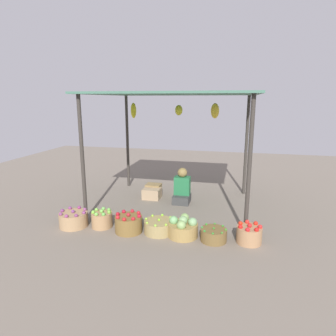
{
  "coord_description": "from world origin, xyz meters",
  "views": [
    {
      "loc": [
        1.27,
        -5.96,
        2.23
      ],
      "look_at": [
        0.0,
        -0.58,
        0.95
      ],
      "focal_mm": 31.68,
      "sensor_mm": 36.0,
      "label": 1
    }
  ],
  "objects_px": {
    "basket_red_apples": "(129,224)",
    "wooden_crate_near_vendor": "(154,190)",
    "vendor_person": "(182,189)",
    "basket_green_apples": "(102,219)",
    "wooden_crate_stacked_rear": "(152,193)",
    "basket_limes": "(159,227)",
    "basket_cabbages": "(183,228)",
    "basket_red_tomatoes": "(249,234)",
    "basket_purple_onions": "(74,219)",
    "basket_green_chilies": "(214,235)"
  },
  "relations": [
    {
      "from": "basket_red_apples",
      "to": "wooden_crate_near_vendor",
      "type": "bearing_deg",
      "value": 93.76
    },
    {
      "from": "vendor_person",
      "to": "basket_red_apples",
      "type": "xyz_separation_m",
      "value": [
        -0.62,
        -1.69,
        -0.15
      ]
    },
    {
      "from": "basket_green_apples",
      "to": "wooden_crate_stacked_rear",
      "type": "distance_m",
      "value": 1.77
    },
    {
      "from": "basket_limes",
      "to": "wooden_crate_near_vendor",
      "type": "height_order",
      "value": "wooden_crate_near_vendor"
    },
    {
      "from": "basket_green_apples",
      "to": "wooden_crate_stacked_rear",
      "type": "bearing_deg",
      "value": 75.92
    },
    {
      "from": "basket_limes",
      "to": "wooden_crate_near_vendor",
      "type": "bearing_deg",
      "value": 108.6
    },
    {
      "from": "basket_red_apples",
      "to": "basket_cabbages",
      "type": "xyz_separation_m",
      "value": [
        0.94,
        0.04,
        -0.0
      ]
    },
    {
      "from": "basket_cabbages",
      "to": "basket_red_tomatoes",
      "type": "bearing_deg",
      "value": 1.0
    },
    {
      "from": "wooden_crate_near_vendor",
      "to": "basket_purple_onions",
      "type": "bearing_deg",
      "value": -114.22
    },
    {
      "from": "wooden_crate_near_vendor",
      "to": "basket_green_apples",
      "type": "bearing_deg",
      "value": -101.75
    },
    {
      "from": "basket_green_apples",
      "to": "basket_limes",
      "type": "xyz_separation_m",
      "value": [
        1.06,
        0.0,
        -0.03
      ]
    },
    {
      "from": "basket_cabbages",
      "to": "basket_red_apples",
      "type": "bearing_deg",
      "value": -177.49
    },
    {
      "from": "basket_purple_onions",
      "to": "basket_red_apples",
      "type": "distance_m",
      "value": 1.05
    },
    {
      "from": "wooden_crate_stacked_rear",
      "to": "basket_limes",
      "type": "bearing_deg",
      "value": -69.9
    },
    {
      "from": "vendor_person",
      "to": "basket_green_chilies",
      "type": "relative_size",
      "value": 1.84
    },
    {
      "from": "basket_limes",
      "to": "basket_green_chilies",
      "type": "bearing_deg",
      "value": -5.49
    },
    {
      "from": "basket_purple_onions",
      "to": "basket_green_apples",
      "type": "height_order",
      "value": "basket_green_apples"
    },
    {
      "from": "vendor_person",
      "to": "basket_red_tomatoes",
      "type": "xyz_separation_m",
      "value": [
        1.39,
        -1.63,
        -0.16
      ]
    },
    {
      "from": "basket_red_tomatoes",
      "to": "wooden_crate_near_vendor",
      "type": "xyz_separation_m",
      "value": [
        -2.14,
        1.96,
        -0.01
      ]
    },
    {
      "from": "basket_purple_onions",
      "to": "basket_cabbages",
      "type": "relative_size",
      "value": 1.01
    },
    {
      "from": "basket_purple_onions",
      "to": "wooden_crate_near_vendor",
      "type": "distance_m",
      "value": 2.23
    },
    {
      "from": "basket_purple_onions",
      "to": "wooden_crate_near_vendor",
      "type": "height_order",
      "value": "basket_purple_onions"
    },
    {
      "from": "vendor_person",
      "to": "basket_cabbages",
      "type": "bearing_deg",
      "value": -78.78
    },
    {
      "from": "wooden_crate_near_vendor",
      "to": "wooden_crate_stacked_rear",
      "type": "xyz_separation_m",
      "value": [
        0.03,
        -0.23,
        -0.02
      ]
    },
    {
      "from": "basket_red_apples",
      "to": "basket_green_chilies",
      "type": "height_order",
      "value": "basket_red_apples"
    },
    {
      "from": "basket_red_apples",
      "to": "basket_cabbages",
      "type": "height_order",
      "value": "basket_cabbages"
    },
    {
      "from": "basket_limes",
      "to": "basket_purple_onions",
      "type": "bearing_deg",
      "value": -176.51
    },
    {
      "from": "basket_purple_onions",
      "to": "basket_red_apples",
      "type": "xyz_separation_m",
      "value": [
        1.05,
        0.01,
        0.02
      ]
    },
    {
      "from": "vendor_person",
      "to": "basket_purple_onions",
      "type": "bearing_deg",
      "value": -134.45
    },
    {
      "from": "basket_red_tomatoes",
      "to": "basket_red_apples",
      "type": "bearing_deg",
      "value": -178.29
    },
    {
      "from": "basket_red_apples",
      "to": "basket_limes",
      "type": "relative_size",
      "value": 0.92
    },
    {
      "from": "basket_red_tomatoes",
      "to": "basket_limes",
      "type": "bearing_deg",
      "value": 179.03
    },
    {
      "from": "basket_red_apples",
      "to": "wooden_crate_near_vendor",
      "type": "distance_m",
      "value": 2.03
    },
    {
      "from": "basket_red_apples",
      "to": "basket_red_tomatoes",
      "type": "height_order",
      "value": "basket_red_apples"
    },
    {
      "from": "vendor_person",
      "to": "basket_purple_onions",
      "type": "distance_m",
      "value": 2.38
    },
    {
      "from": "basket_purple_onions",
      "to": "basket_limes",
      "type": "relative_size",
      "value": 0.99
    },
    {
      "from": "basket_green_apples",
      "to": "wooden_crate_stacked_rear",
      "type": "xyz_separation_m",
      "value": [
        0.43,
        1.71,
        -0.03
      ]
    },
    {
      "from": "basket_green_apples",
      "to": "basket_red_apples",
      "type": "distance_m",
      "value": 0.54
    },
    {
      "from": "basket_green_apples",
      "to": "basket_limes",
      "type": "bearing_deg",
      "value": 0.21
    },
    {
      "from": "vendor_person",
      "to": "basket_red_tomatoes",
      "type": "relative_size",
      "value": 1.95
    },
    {
      "from": "basket_purple_onions",
      "to": "basket_green_chilies",
      "type": "height_order",
      "value": "basket_purple_onions"
    },
    {
      "from": "vendor_person",
      "to": "basket_limes",
      "type": "bearing_deg",
      "value": -93.52
    },
    {
      "from": "basket_red_tomatoes",
      "to": "wooden_crate_near_vendor",
      "type": "bearing_deg",
      "value": 137.52
    },
    {
      "from": "basket_red_tomatoes",
      "to": "wooden_crate_near_vendor",
      "type": "relative_size",
      "value": 1.15
    },
    {
      "from": "basket_red_tomatoes",
      "to": "wooden_crate_stacked_rear",
      "type": "distance_m",
      "value": 2.74
    },
    {
      "from": "vendor_person",
      "to": "basket_red_tomatoes",
      "type": "height_order",
      "value": "vendor_person"
    },
    {
      "from": "vendor_person",
      "to": "basket_green_apples",
      "type": "xyz_separation_m",
      "value": [
        -1.15,
        -1.61,
        -0.15
      ]
    },
    {
      "from": "basket_green_apples",
      "to": "wooden_crate_near_vendor",
      "type": "distance_m",
      "value": 1.98
    },
    {
      "from": "basket_limes",
      "to": "basket_cabbages",
      "type": "height_order",
      "value": "basket_cabbages"
    },
    {
      "from": "basket_red_apples",
      "to": "basket_red_tomatoes",
      "type": "bearing_deg",
      "value": 1.71
    }
  ]
}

